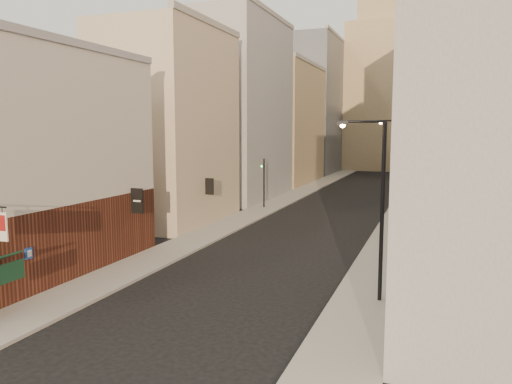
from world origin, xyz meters
name	(u,v)px	position (x,y,z in m)	size (l,w,h in m)	color
sidewalk_left	(312,187)	(-6.50, 55.00, 0.07)	(3.00, 140.00, 0.15)	#9C988D
sidewalk_right	(412,191)	(6.50, 55.00, 0.07)	(3.00, 140.00, 0.15)	#9C988D
near_building_left	(20,164)	(-10.99, 9.00, 6.02)	(8.30, 23.04, 12.30)	#5D2C1D
left_bldg_beige	(168,127)	(-12.00, 26.00, 8.00)	(8.00, 12.00, 16.00)	tan
left_bldg_grey	(239,110)	(-12.00, 42.00, 10.00)	(8.00, 16.00, 20.00)	gray
left_bldg_tan	(285,125)	(-12.00, 60.00, 8.50)	(8.00, 18.00, 17.00)	tan
left_bldg_wingrid	(316,107)	(-12.00, 80.00, 12.00)	(8.00, 20.00, 24.00)	gray
right_bldg_grey	(509,124)	(12.00, 12.00, 8.00)	(8.00, 16.00, 16.00)	gray
right_bldg_beige	(478,100)	(12.00, 30.00, 10.00)	(8.00, 16.00, 20.00)	tan
right_bldg_wingrid	(466,83)	(12.00, 50.00, 13.00)	(8.00, 20.00, 26.00)	gray
highrise	(503,15)	(18.00, 78.00, 25.66)	(21.00, 23.00, 51.20)	gray
clock_tower	(385,80)	(-1.00, 92.00, 17.63)	(14.00, 14.00, 44.90)	tan
white_tower	(446,63)	(10.00, 78.00, 18.61)	(8.00, 8.00, 41.50)	silver
streetlamp_near	(378,201)	(6.89, 11.25, 4.67)	(2.14, 0.41, 8.17)	black
streetlamp_mid	(400,166)	(6.50, 30.84, 4.90)	(2.19, 0.81, 8.57)	black
streetlamp_far	(415,148)	(6.80, 51.24, 5.62)	(2.58, 0.27, 9.85)	black
traffic_light_left	(264,175)	(-6.71, 35.33, 3.35)	(0.51, 0.37, 5.00)	black
traffic_light_right	(407,168)	(6.26, 45.11, 3.72)	(0.61, 0.56, 5.00)	black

